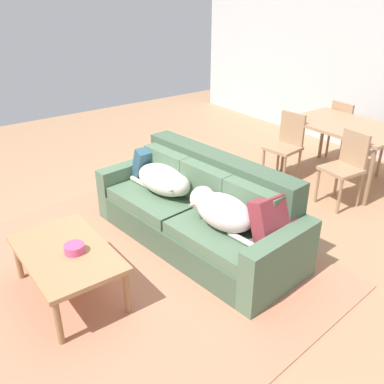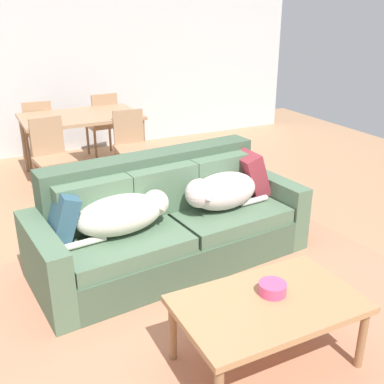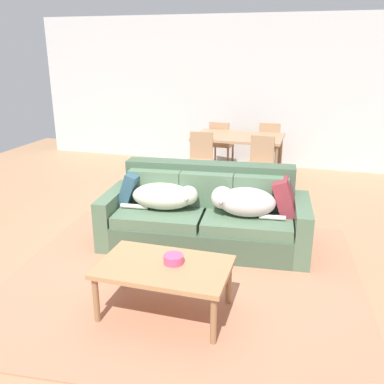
# 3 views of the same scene
# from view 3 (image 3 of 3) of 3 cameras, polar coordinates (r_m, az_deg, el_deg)

# --- Properties ---
(ground_plane) EXTENTS (10.00, 10.00, 0.00)m
(ground_plane) POSITION_cam_3_polar(r_m,az_deg,el_deg) (4.68, -2.76, -8.12)
(ground_plane) COLOR tan
(back_partition) EXTENTS (8.00, 0.12, 2.70)m
(back_partition) POSITION_cam_3_polar(r_m,az_deg,el_deg) (8.09, 6.56, 13.28)
(back_partition) COLOR silver
(back_partition) RESTS_ON ground
(area_rug) EXTENTS (3.62, 3.25, 0.01)m
(area_rug) POSITION_cam_3_polar(r_m,az_deg,el_deg) (4.18, -1.09, -11.55)
(area_rug) COLOR tan
(area_rug) RESTS_ON ground
(couch) EXTENTS (2.34, 1.11, 0.88)m
(couch) POSITION_cam_3_polar(r_m,az_deg,el_deg) (4.76, 1.82, -3.19)
(couch) COLOR #435A44
(couch) RESTS_ON ground
(dog_on_left_cushion) EXTENTS (0.85, 0.45, 0.29)m
(dog_on_left_cushion) POSITION_cam_3_polar(r_m,az_deg,el_deg) (4.66, -3.60, -0.56)
(dog_on_left_cushion) COLOR beige
(dog_on_left_cushion) RESTS_ON couch
(dog_on_right_cushion) EXTENTS (0.79, 0.43, 0.32)m
(dog_on_right_cushion) POSITION_cam_3_polar(r_m,az_deg,el_deg) (4.48, 6.82, -1.27)
(dog_on_right_cushion) COLOR silver
(dog_on_right_cushion) RESTS_ON couch
(throw_pillow_by_left_arm) EXTENTS (0.25, 0.39, 0.41)m
(throw_pillow_by_left_arm) POSITION_cam_3_polar(r_m,az_deg,el_deg) (4.90, -8.10, 0.61)
(throw_pillow_by_left_arm) COLOR #305567
(throw_pillow_by_left_arm) RESTS_ON couch
(throw_pillow_by_right_arm) EXTENTS (0.28, 0.40, 0.43)m
(throw_pillow_by_right_arm) POSITION_cam_3_polar(r_m,az_deg,el_deg) (4.66, 12.50, -0.56)
(throw_pillow_by_right_arm) COLOR maroon
(throw_pillow_by_right_arm) RESTS_ON couch
(coffee_table) EXTENTS (1.07, 0.66, 0.45)m
(coffee_table) POSITION_cam_3_polar(r_m,az_deg,el_deg) (3.51, -3.76, -10.50)
(coffee_table) COLOR #B08053
(coffee_table) RESTS_ON ground
(bowl_on_coffee_table) EXTENTS (0.16, 0.16, 0.07)m
(bowl_on_coffee_table) POSITION_cam_3_polar(r_m,az_deg,el_deg) (3.50, -2.51, -9.03)
(bowl_on_coffee_table) COLOR #EA4C7F
(bowl_on_coffee_table) RESTS_ON coffee_table
(dining_table) EXTENTS (1.42, 0.93, 0.77)m
(dining_table) POSITION_cam_3_polar(r_m,az_deg,el_deg) (7.00, 6.29, 7.03)
(dining_table) COLOR tan
(dining_table) RESTS_ON ground
(dining_chair_near_left) EXTENTS (0.44, 0.44, 0.89)m
(dining_chair_near_left) POSITION_cam_3_polar(r_m,az_deg,el_deg) (6.58, 1.12, 4.59)
(dining_chair_near_left) COLOR tan
(dining_chair_near_left) RESTS_ON ground
(dining_chair_near_right) EXTENTS (0.43, 0.43, 0.88)m
(dining_chair_near_right) POSITION_cam_3_polar(r_m,az_deg,el_deg) (6.40, 9.16, 3.97)
(dining_chair_near_right) COLOR tan
(dining_chair_near_right) RESTS_ON ground
(dining_chair_far_left) EXTENTS (0.42, 0.42, 0.88)m
(dining_chair_far_left) POSITION_cam_3_polar(r_m,az_deg,el_deg) (7.70, 3.88, 6.69)
(dining_chair_far_left) COLOR tan
(dining_chair_far_left) RESTS_ON ground
(dining_chair_far_right) EXTENTS (0.42, 0.42, 0.92)m
(dining_chair_far_right) POSITION_cam_3_polar(r_m,az_deg,el_deg) (7.53, 10.35, 6.22)
(dining_chair_far_right) COLOR tan
(dining_chair_far_right) RESTS_ON ground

